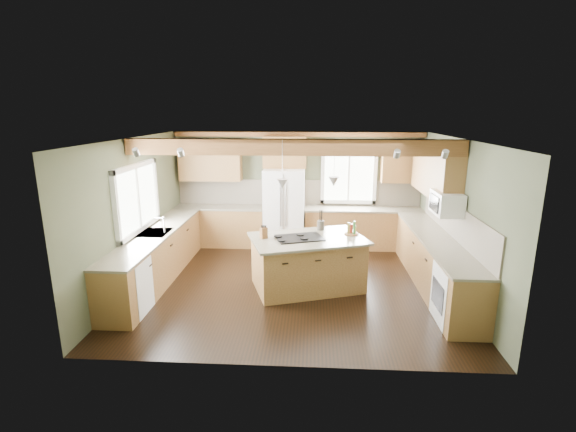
{
  "coord_description": "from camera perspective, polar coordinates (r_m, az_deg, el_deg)",
  "views": [
    {
      "loc": [
        0.33,
        -7.0,
        3.06
      ],
      "look_at": [
        -0.1,
        0.3,
        1.2
      ],
      "focal_mm": 26.0,
      "sensor_mm": 36.0,
      "label": 1
    }
  ],
  "objects": [
    {
      "name": "island",
      "position": [
        7.38,
        2.68,
        -6.54
      ],
      "size": [
        2.06,
        1.61,
        0.88
      ],
      "primitive_type": "cube",
      "rotation": [
        0.0,
        0.0,
        0.32
      ],
      "color": "brown",
      "rests_on": "floor"
    },
    {
      "name": "refrigerator",
      "position": [
        9.4,
        -0.52,
        0.99
      ],
      "size": [
        0.9,
        0.74,
        1.8
      ],
      "primitive_type": "cube",
      "color": "white",
      "rests_on": "floor"
    },
    {
      "name": "wall_right",
      "position": [
        7.63,
        22.19,
        -0.13
      ],
      "size": [
        0.0,
        5.0,
        5.0
      ],
      "primitive_type": "plane",
      "rotation": [
        1.57,
        0.0,
        -1.57
      ],
      "color": "#454D36",
      "rests_on": "ground"
    },
    {
      "name": "ceiling",
      "position": [
        7.03,
        0.72,
        10.53
      ],
      "size": [
        5.6,
        5.6,
        0.0
      ],
      "primitive_type": "plane",
      "rotation": [
        3.14,
        0.0,
        0.0
      ],
      "color": "silver",
      "rests_on": "wall_back"
    },
    {
      "name": "cooktop",
      "position": [
        7.18,
        1.59,
        -2.99
      ],
      "size": [
        0.9,
        0.74,
        0.02
      ],
      "primitive_type": "cube",
      "rotation": [
        0.0,
        0.0,
        0.32
      ],
      "color": "black",
      "rests_on": "island_top"
    },
    {
      "name": "upper_cab_right",
      "position": [
        8.3,
        19.53,
        5.78
      ],
      "size": [
        0.35,
        2.2,
        0.9
      ],
      "primitive_type": "cube",
      "color": "brown",
      "rests_on": "wall_right"
    },
    {
      "name": "window_left",
      "position": [
        7.86,
        -20.01,
        2.33
      ],
      "size": [
        0.04,
        1.6,
        1.05
      ],
      "primitive_type": "cube",
      "color": "white",
      "rests_on": "wall_left"
    },
    {
      "name": "knife_block",
      "position": [
        7.16,
        -3.34,
        -2.34
      ],
      "size": [
        0.14,
        0.14,
        0.19
      ],
      "primitive_type": "cube",
      "rotation": [
        0.0,
        0.0,
        0.65
      ],
      "color": "brown",
      "rests_on": "island_top"
    },
    {
      "name": "bottle_tray",
      "position": [
        7.46,
        8.71,
        -1.63
      ],
      "size": [
        0.28,
        0.28,
        0.23
      ],
      "primitive_type": null,
      "rotation": [
        0.0,
        0.0,
        0.08
      ],
      "color": "brown",
      "rests_on": "island_top"
    },
    {
      "name": "sink",
      "position": [
        7.9,
        -17.75,
        -2.25
      ],
      "size": [
        0.5,
        0.65,
        0.03
      ],
      "primitive_type": "cube",
      "color": "#262628",
      "rests_on": "counter_left"
    },
    {
      "name": "dishwasher",
      "position": [
        6.93,
        -21.2,
        -9.05
      ],
      "size": [
        0.6,
        0.6,
        0.84
      ],
      "primitive_type": "cube",
      "color": "white",
      "rests_on": "floor"
    },
    {
      "name": "pendant_right",
      "position": [
        7.14,
        6.27,
        4.69
      ],
      "size": [
        0.18,
        0.18,
        0.16
      ],
      "primitive_type": "cone",
      "rotation": [
        3.14,
        0.0,
        0.0
      ],
      "color": "#B2B2B7",
      "rests_on": "ceiling"
    },
    {
      "name": "ceiling_beam",
      "position": [
        6.93,
        0.67,
        9.4
      ],
      "size": [
        5.55,
        0.26,
        0.26
      ],
      "primitive_type": "cube",
      "color": "brown",
      "rests_on": "ceiling"
    },
    {
      "name": "faucet",
      "position": [
        7.8,
        -16.59,
        -1.26
      ],
      "size": [
        0.02,
        0.02,
        0.28
      ],
      "primitive_type": "cylinder",
      "color": "#B2B2B7",
      "rests_on": "sink"
    },
    {
      "name": "base_cab_right",
      "position": [
        7.83,
        19.4,
        -6.12
      ],
      "size": [
        0.6,
        3.7,
        0.88
      ],
      "primitive_type": "cube",
      "color": "brown",
      "rests_on": "floor"
    },
    {
      "name": "counter_back_right",
      "position": [
        9.52,
        10.32,
        0.94
      ],
      "size": [
        2.66,
        0.64,
        0.04
      ],
      "primitive_type": "cube",
      "color": "#4C4638",
      "rests_on": "base_cab_back_right"
    },
    {
      "name": "counter_left",
      "position": [
        7.9,
        -17.74,
        -2.28
      ],
      "size": [
        0.64,
        3.74,
        0.04
      ],
      "primitive_type": "cube",
      "color": "#4C4638",
      "rests_on": "base_cab_left"
    },
    {
      "name": "wall_left",
      "position": [
        7.87,
        -20.13,
        0.48
      ],
      "size": [
        0.0,
        5.0,
        5.0
      ],
      "primitive_type": "plane",
      "rotation": [
        1.57,
        0.0,
        1.57
      ],
      "color": "#454D36",
      "rests_on": "ground"
    },
    {
      "name": "window_back",
      "position": [
        9.64,
        8.29,
        5.12
      ],
      "size": [
        1.1,
        0.04,
        1.0
      ],
      "primitive_type": "cube",
      "color": "white",
      "rests_on": "wall_back"
    },
    {
      "name": "microwave",
      "position": [
        7.46,
        20.89,
        1.66
      ],
      "size": [
        0.4,
        0.7,
        0.38
      ],
      "primitive_type": "cube",
      "color": "white",
      "rests_on": "wall_right"
    },
    {
      "name": "island_top",
      "position": [
        7.23,
        2.73,
        -3.12
      ],
      "size": [
        2.21,
        1.76,
        0.04
      ],
      "primitive_type": "cube",
      "rotation": [
        0.0,
        0.0,
        0.32
      ],
      "color": "#4C4638",
      "rests_on": "island"
    },
    {
      "name": "backsplash_right",
      "position": [
        7.69,
        21.91,
        -0.69
      ],
      "size": [
        0.03,
        3.7,
        0.58
      ],
      "primitive_type": "cube",
      "color": "brown",
      "rests_on": "wall_right"
    },
    {
      "name": "wall_back",
      "position": [
        9.67,
        1.41,
        3.79
      ],
      "size": [
        5.6,
        0.0,
        5.6
      ],
      "primitive_type": "plane",
      "rotation": [
        1.57,
        0.0,
        0.0
      ],
      "color": "#454D36",
      "rests_on": "ground"
    },
    {
      "name": "upper_cab_back_left",
      "position": [
        9.68,
        -10.57,
        7.45
      ],
      "size": [
        1.4,
        0.35,
        0.9
      ],
      "primitive_type": "cube",
      "color": "brown",
      "rests_on": "wall_back"
    },
    {
      "name": "pendant_left",
      "position": [
        6.87,
        -0.77,
        4.4
      ],
      "size": [
        0.18,
        0.18,
        0.16
      ],
      "primitive_type": "cone",
      "rotation": [
        3.14,
        0.0,
        0.0
      ],
      "color": "#B2B2B7",
      "rests_on": "ceiling"
    },
    {
      "name": "soffit_trim",
      "position": [
        9.42,
        1.43,
        11.11
      ],
      "size": [
        5.55,
        0.2,
        0.1
      ],
      "primitive_type": "cube",
      "color": "brown",
      "rests_on": "ceiling"
    },
    {
      "name": "upper_cab_over_fridge",
      "position": [
        9.39,
        -0.45,
        8.72
      ],
      "size": [
        0.96,
        0.35,
        0.7
      ],
      "primitive_type": "cube",
      "color": "brown",
      "rests_on": "wall_back"
    },
    {
      "name": "counter_back_left",
      "position": [
        9.69,
        -9.32,
        1.21
      ],
      "size": [
        2.06,
        0.64,
        0.04
      ],
      "primitive_type": "cube",
      "color": "#4C4638",
      "rests_on": "base_cab_back_left"
    },
    {
      "name": "backsplash_back",
      "position": [
        9.67,
        1.4,
        3.25
      ],
      "size": [
        5.58,
        0.03,
        0.58
      ],
      "primitive_type": "cube",
      "color": "brown",
      "rests_on": "wall_back"
    },
    {
      "name": "floor",
      "position": [
        7.65,
        0.66,
        -9.3
      ],
      "size": [
        5.6,
        5.6,
        0.0
      ],
      "primitive_type": "plane",
      "color": "black",
      "rests_on": "ground"
    },
    {
      "name": "upper_cab_back_corner",
      "position": [
        9.6,
        15.36,
        7.13
      ],
      "size": [
        0.9,
        0.35,
        0.9
      ],
      "primitive_type": "cube",
      "color": "brown",
      "rests_on": "wall_back"
    },
    {
      "name": "base_cab_back_left",
      "position": [
        9.8,
        -9.21,
        -1.41
      ],
      "size": [
        2.02,
        0.6,
        0.88
      ],
      "primitive_type": "cube",
      "color": "brown",
      "rests_on": "floor"
    },
    {
      "name": "counter_right",
      "position": [
        7.69,
        19.68,
        -2.9
      ],
      "size": [
        0.64,
        3.74,
        0.04
      ],
      "primitive_type": "cube",
      "color": "#4C4638",
      "rests_on": "base_cab_right"
    },
    {
      "name": "oven",
      "position": [
        6.68,
        22.3,
        -10.03
      ],
      "size": [
        0.6,
        0.72,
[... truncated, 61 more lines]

